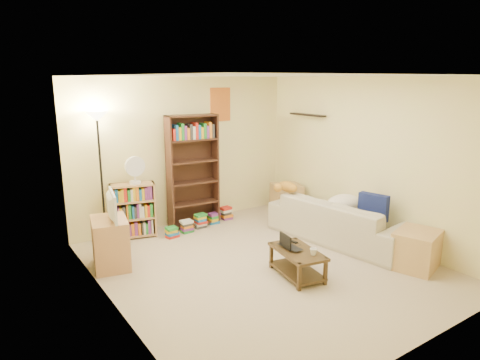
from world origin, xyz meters
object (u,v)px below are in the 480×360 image
(mug, at_px, (313,252))
(desk_fan, at_px, (135,169))
(coffee_table, at_px, (297,260))
(floor_lamp, at_px, (98,139))
(side_table, at_px, (286,199))
(tall_bookshelf, at_px, (193,169))
(end_cabinet, at_px, (416,250))
(sofa, at_px, (340,220))
(television, at_px, (108,206))
(tv_stand, at_px, (111,243))
(tabby_cat, at_px, (286,187))
(laptop, at_px, (293,246))
(short_bookshelf, at_px, (133,211))

(mug, xyz_separation_m, desk_fan, (-1.23, 2.68, 0.71))
(coffee_table, xyz_separation_m, floor_lamp, (-1.66, 2.53, 1.39))
(coffee_table, distance_m, side_table, 2.57)
(mug, height_order, floor_lamp, floor_lamp)
(coffee_table, height_order, desk_fan, desk_fan)
(mug, xyz_separation_m, tall_bookshelf, (-0.22, 2.68, 0.60))
(tall_bookshelf, relative_size, end_cabinet, 3.11)
(coffee_table, relative_size, tall_bookshelf, 0.45)
(sofa, xyz_separation_m, side_table, (0.17, 1.48, -0.04))
(television, xyz_separation_m, tall_bookshelf, (1.71, 0.85, 0.15))
(mug, xyz_separation_m, tv_stand, (-1.93, 1.84, -0.06))
(mug, relative_size, end_cabinet, 0.15)
(coffee_table, height_order, end_cabinet, end_cabinet)
(floor_lamp, bearing_deg, tabby_cat, -23.61)
(sofa, distance_m, tall_bookshelf, 2.53)
(television, distance_m, floor_lamp, 1.21)
(coffee_table, relative_size, side_table, 1.51)
(coffee_table, height_order, laptop, laptop)
(tabby_cat, xyz_separation_m, short_bookshelf, (-2.19, 1.12, -0.31))
(desk_fan, height_order, side_table, desk_fan)
(short_bookshelf, distance_m, floor_lamp, 1.25)
(tabby_cat, height_order, coffee_table, tabby_cat)
(coffee_table, distance_m, television, 2.55)
(mug, distance_m, desk_fan, 3.03)
(mug, xyz_separation_m, television, (-1.93, 1.84, 0.46))
(mug, height_order, television, television)
(coffee_table, distance_m, tv_stand, 2.47)
(tabby_cat, xyz_separation_m, mug, (-0.91, -1.61, -0.35))
(sofa, height_order, floor_lamp, floor_lamp)
(television, bearing_deg, desk_fan, -27.75)
(television, bearing_deg, coffee_table, -118.72)
(tv_stand, height_order, end_cabinet, tv_stand)
(side_table, bearing_deg, end_cabinet, -91.46)
(television, xyz_separation_m, short_bookshelf, (0.65, 0.89, -0.41))
(short_bookshelf, xyz_separation_m, side_table, (2.77, -0.46, -0.15))
(sofa, bearing_deg, tall_bookshelf, 31.10)
(mug, xyz_separation_m, short_bookshelf, (-1.27, 2.72, 0.04))
(television, bearing_deg, laptop, -116.72)
(mug, distance_m, end_cabinet, 1.50)
(sofa, distance_m, coffee_table, 1.50)
(tv_stand, xyz_separation_m, floor_lamp, (0.21, 0.92, 1.27))
(coffee_table, height_order, tv_stand, tv_stand)
(laptop, height_order, tall_bookshelf, tall_bookshelf)
(television, relative_size, tall_bookshelf, 0.34)
(mug, distance_m, tall_bookshelf, 2.76)
(laptop, height_order, side_table, side_table)
(desk_fan, bearing_deg, end_cabinet, -50.00)
(short_bookshelf, relative_size, end_cabinet, 1.44)
(tabby_cat, distance_m, tall_bookshelf, 1.58)
(tv_stand, relative_size, television, 1.03)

